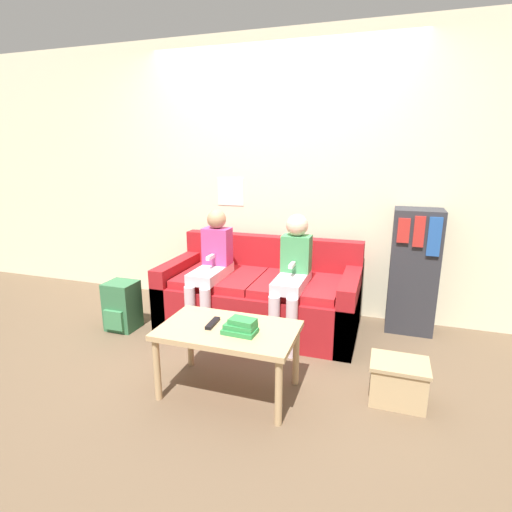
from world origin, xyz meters
name	(u,v)px	position (x,y,z in m)	size (l,w,h in m)	color
ground_plane	(240,351)	(0.00, 0.00, 0.00)	(10.00, 10.00, 0.00)	brown
wall_back	(277,178)	(0.00, 1.06, 1.30)	(8.00, 0.06, 2.60)	beige
couch	(261,297)	(0.00, 0.54, 0.27)	(1.73, 0.85, 0.77)	maroon
coffee_table	(228,336)	(0.12, -0.53, 0.40)	(0.88, 0.53, 0.46)	tan
person_left	(211,265)	(-0.39, 0.34, 0.59)	(0.24, 0.58, 1.05)	silver
person_right	(292,272)	(0.33, 0.34, 0.60)	(0.24, 0.58, 1.05)	silver
tv_remote	(213,323)	(0.01, -0.52, 0.47)	(0.05, 0.17, 0.02)	black
book_stack	(241,327)	(0.23, -0.58, 0.50)	(0.21, 0.15, 0.09)	#2D8442
bookshelf	(413,271)	(1.29, 0.86, 0.55)	(0.39, 0.32, 1.08)	#2D2D33
storage_box	(398,381)	(1.18, -0.30, 0.14)	(0.35, 0.27, 0.28)	tan
backpack	(122,306)	(-1.15, 0.07, 0.21)	(0.26, 0.27, 0.43)	#336B42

